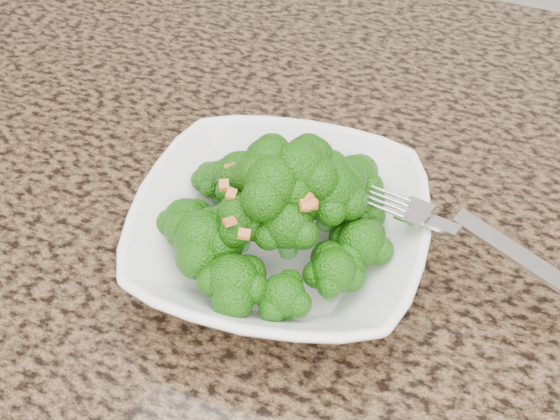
% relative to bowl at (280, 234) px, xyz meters
% --- Properties ---
extents(granite_counter, '(1.64, 1.04, 0.03)m').
position_rel_bowl_xyz_m(granite_counter, '(0.12, -0.08, -0.04)').
color(granite_counter, brown).
rests_on(granite_counter, cabinet).
extents(bowl, '(0.24, 0.24, 0.05)m').
position_rel_bowl_xyz_m(bowl, '(0.00, 0.00, 0.00)').
color(bowl, white).
rests_on(bowl, granite_counter).
extents(broccoli_pile, '(0.18, 0.18, 0.07)m').
position_rel_bowl_xyz_m(broccoli_pile, '(0.00, 0.00, 0.06)').
color(broccoli_pile, '#1C620B').
rests_on(broccoli_pile, bowl).
extents(garlic_topping, '(0.11, 0.11, 0.01)m').
position_rel_bowl_xyz_m(garlic_topping, '(0.00, 0.00, 0.10)').
color(garlic_topping, orange).
rests_on(garlic_topping, broccoli_pile).
extents(fork, '(0.20, 0.07, 0.01)m').
position_rel_bowl_xyz_m(fork, '(0.11, 0.02, 0.03)').
color(fork, silver).
rests_on(fork, bowl).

